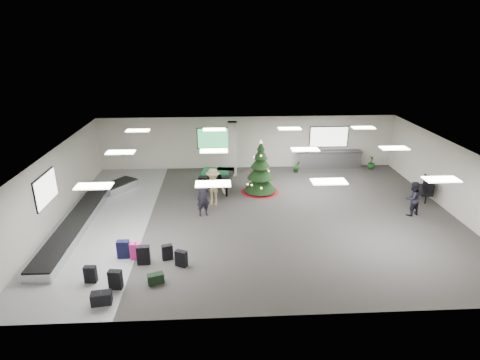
{
  "coord_description": "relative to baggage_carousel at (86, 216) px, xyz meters",
  "views": [
    {
      "loc": [
        -1.77,
        -16.76,
        8.03
      ],
      "look_at": [
        -0.81,
        1.0,
        1.39
      ],
      "focal_mm": 30.0,
      "sensor_mm": 36.0,
      "label": 1
    }
  ],
  "objects": [
    {
      "name": "room_envelope",
      "position": [
        7.46,
        0.75,
        2.12
      ],
      "size": [
        18.02,
        14.02,
        3.21
      ],
      "color": "beige",
      "rests_on": "ground"
    },
    {
      "name": "suitcase_7",
      "position": [
        4.62,
        -4.01,
        0.09
      ],
      "size": [
        0.48,
        0.38,
        0.63
      ],
      "rotation": [
        0.0,
        0.0,
        -0.44
      ],
      "color": "black",
      "rests_on": "ground"
    },
    {
      "name": "black_duffel",
      "position": [
        2.31,
        -6.05,
        -0.01
      ],
      "size": [
        0.66,
        0.42,
        0.43
      ],
      "rotation": [
        0.0,
        0.0,
        0.14
      ],
      "color": "black",
      "rests_on": "ground"
    },
    {
      "name": "suitcase_1",
      "position": [
        3.24,
        -3.78,
        0.15
      ],
      "size": [
        0.48,
        0.27,
        0.74
      ],
      "rotation": [
        0.0,
        0.0,
        0.07
      ],
      "color": "black",
      "rests_on": "ground"
    },
    {
      "name": "green_duffel",
      "position": [
        3.85,
        -5.04,
        -0.03
      ],
      "size": [
        0.59,
        0.43,
        0.37
      ],
      "rotation": [
        0.0,
        0.0,
        0.33
      ],
      "color": "black",
      "rests_on": "ground"
    },
    {
      "name": "christmas_tree",
      "position": [
        8.2,
        2.95,
        0.77
      ],
      "size": [
        2.02,
        2.02,
        2.87
      ],
      "color": "maroon",
      "rests_on": "ground"
    },
    {
      "name": "suitcase_3",
      "position": [
        4.07,
        -3.53,
        0.08
      ],
      "size": [
        0.44,
        0.32,
        0.61
      ],
      "rotation": [
        0.0,
        0.0,
        0.3
      ],
      "color": "black",
      "rests_on": "ground"
    },
    {
      "name": "bench",
      "position": [
        16.45,
        1.64,
        0.38
      ],
      "size": [
        0.88,
        1.74,
        1.06
      ],
      "rotation": [
        0.0,
        0.0,
        -0.2
      ],
      "color": "black",
      "rests_on": "ground"
    },
    {
      "name": "traveler_bench",
      "position": [
        14.87,
        -0.25,
        0.61
      ],
      "size": [
        0.97,
        0.87,
        1.64
      ],
      "primitive_type": "imported",
      "rotation": [
        0.0,
        0.0,
        3.52
      ],
      "color": "black",
      "rests_on": "ground"
    },
    {
      "name": "suitcase_0",
      "position": [
        2.57,
        -5.26,
        0.12
      ],
      "size": [
        0.46,
        0.3,
        0.69
      ],
      "rotation": [
        0.0,
        0.0,
        -0.14
      ],
      "color": "black",
      "rests_on": "ground"
    },
    {
      "name": "traveler_a",
      "position": [
        5.3,
        0.23,
        0.64
      ],
      "size": [
        0.72,
        0.59,
        1.71
      ],
      "primitive_type": "imported",
      "rotation": [
        0.0,
        0.0,
        0.34
      ],
      "color": "black",
      "rests_on": "ground"
    },
    {
      "name": "baggage_carousel",
      "position": [
        0.0,
        0.0,
        0.0
      ],
      "size": [
        2.28,
        9.71,
        0.43
      ],
      "color": "silver",
      "rests_on": "ground"
    },
    {
      "name": "pink_suitcase",
      "position": [
        2.91,
        -3.44,
        0.11
      ],
      "size": [
        0.44,
        0.28,
        0.67
      ],
      "rotation": [
        0.0,
        0.0,
        -0.1
      ],
      "color": "#D21B76",
      "rests_on": "ground"
    },
    {
      "name": "navy_suitcase",
      "position": [
        2.41,
        -3.3,
        0.14
      ],
      "size": [
        0.45,
        0.26,
        0.72
      ],
      "rotation": [
        0.0,
        0.0,
        0.0
      ],
      "color": "black",
      "rests_on": "ground"
    },
    {
      "name": "potted_plant_left",
      "position": [
        10.71,
        5.93,
        0.16
      ],
      "size": [
        0.49,
        0.44,
        0.74
      ],
      "primitive_type": "imported",
      "rotation": [
        0.0,
        0.0,
        0.32
      ],
      "color": "#123818",
      "rests_on": "ground"
    },
    {
      "name": "traveler_b",
      "position": [
        5.75,
        1.45,
        0.71
      ],
      "size": [
        1.3,
        0.9,
        1.85
      ],
      "primitive_type": "imported",
      "rotation": [
        0.0,
        0.0,
        -0.19
      ],
      "color": "#8F8358",
      "rests_on": "ground"
    },
    {
      "name": "service_counter",
      "position": [
        12.84,
        6.73,
        0.33
      ],
      "size": [
        4.05,
        0.65,
        1.08
      ],
      "color": "silver",
      "rests_on": "ground"
    },
    {
      "name": "ground",
      "position": [
        7.84,
        0.08,
        -0.21
      ],
      "size": [
        18.0,
        18.0,
        0.0
      ],
      "primitive_type": "plane",
      "color": "#373532",
      "rests_on": "ground"
    },
    {
      "name": "suitcase_5",
      "position": [
        1.64,
        -4.85,
        0.09
      ],
      "size": [
        0.41,
        0.24,
        0.62
      ],
      "rotation": [
        0.0,
        0.0,
        -0.06
      ],
      "color": "black",
      "rests_on": "ground"
    },
    {
      "name": "potted_plant_right",
      "position": [
        15.46,
        6.38,
        0.19
      ],
      "size": [
        0.49,
        0.49,
        0.8
      ],
      "primitive_type": "imported",
      "rotation": [
        0.0,
        0.0,
        1.67
      ],
      "color": "#123818",
      "rests_on": "ground"
    },
    {
      "name": "grand_piano",
      "position": [
        5.91,
        3.19,
        0.63
      ],
      "size": [
        1.91,
        2.31,
        1.19
      ],
      "rotation": [
        0.0,
        0.0,
        -0.16
      ],
      "color": "black",
      "rests_on": "ground"
    }
  ]
}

